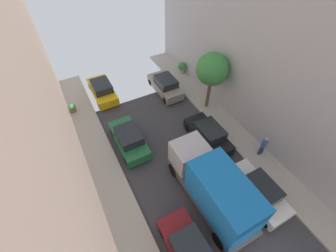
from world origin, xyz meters
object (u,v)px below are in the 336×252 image
at_px(parked_car_right_2, 258,191).
at_px(parked_car_right_4, 165,85).
at_px(potted_plant_5, 73,108).
at_px(pedestrian, 263,145).
at_px(parked_car_left_3, 190,252).
at_px(parked_car_left_4, 129,139).
at_px(parked_car_left_5, 102,90).
at_px(delivery_truck, 214,187).
at_px(parked_car_right_3, 208,135).
at_px(street_tree_1, 212,69).
at_px(potted_plant_0, 182,67).

bearing_deg(parked_car_right_2, parked_car_right_4, 90.00).
bearing_deg(potted_plant_5, pedestrian, -45.10).
bearing_deg(parked_car_left_3, potted_plant_5, 101.62).
height_order(parked_car_left_3, parked_car_left_4, same).
relative_size(parked_car_left_3, parked_car_left_5, 1.00).
height_order(parked_car_right_4, delivery_truck, delivery_truck).
xyz_separation_m(parked_car_left_3, parked_car_left_5, (0.00, 15.11, 0.00)).
bearing_deg(pedestrian, parked_car_left_4, 146.66).
relative_size(parked_car_right_3, street_tree_1, 0.84).
xyz_separation_m(delivery_truck, potted_plant_0, (5.58, 12.90, -0.98)).
xyz_separation_m(street_tree_1, potted_plant_0, (0.71, 5.52, -3.03)).
relative_size(parked_car_left_3, parked_car_right_4, 1.00).
bearing_deg(parked_car_left_3, delivery_truck, 36.44).
relative_size(street_tree_1, potted_plant_0, 4.34).
distance_m(parked_car_left_5, street_tree_1, 10.00).
bearing_deg(potted_plant_5, delivery_truck, -65.25).
height_order(pedestrian, potted_plant_5, pedestrian).
bearing_deg(parked_car_left_4, parked_car_left_5, 90.00).
bearing_deg(street_tree_1, delivery_truck, -123.44).
bearing_deg(delivery_truck, parked_car_right_2, -22.12).
height_order(parked_car_left_4, pedestrian, pedestrian).
height_order(street_tree_1, potted_plant_0, street_tree_1).
xyz_separation_m(parked_car_left_5, parked_car_right_4, (5.40, -2.07, 0.00)).
relative_size(potted_plant_0, potted_plant_5, 1.51).
bearing_deg(potted_plant_0, parked_car_right_4, -147.27).
bearing_deg(street_tree_1, parked_car_left_4, -173.34).
distance_m(parked_car_right_3, street_tree_1, 5.01).
relative_size(parked_car_left_4, parked_car_right_2, 1.00).
height_order(parked_car_left_5, delivery_truck, delivery_truck).
bearing_deg(pedestrian, street_tree_1, 93.81).
height_order(parked_car_left_5, parked_car_right_3, same).
bearing_deg(parked_car_left_3, parked_car_left_4, 90.00).
bearing_deg(parked_car_right_2, parked_car_left_5, 110.81).
distance_m(parked_car_left_4, delivery_truck, 7.11).
bearing_deg(parked_car_right_3, parked_car_left_5, 120.96).
distance_m(delivery_truck, pedestrian, 5.47).
bearing_deg(parked_car_right_4, parked_car_left_4, -139.88).
relative_size(parked_car_right_4, delivery_truck, 0.64).
height_order(parked_car_right_2, potted_plant_5, parked_car_right_2).
bearing_deg(potted_plant_5, parked_car_right_2, -57.94).
xyz_separation_m(parked_car_left_4, parked_car_left_5, (0.00, 6.62, 0.00)).
xyz_separation_m(parked_car_right_4, pedestrian, (2.58, -9.80, 0.35)).
height_order(parked_car_left_5, parked_car_right_2, same).
height_order(parked_car_right_2, potted_plant_0, parked_car_right_2).
xyz_separation_m(parked_car_right_4, potted_plant_0, (2.88, 1.85, 0.08)).
height_order(parked_car_right_3, delivery_truck, delivery_truck).
height_order(parked_car_left_3, parked_car_right_3, same).
relative_size(parked_car_right_4, street_tree_1, 0.84).
xyz_separation_m(parked_car_right_3, street_tree_1, (2.17, 3.27, 3.12)).
xyz_separation_m(street_tree_1, potted_plant_5, (-10.49, 4.80, -3.29)).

